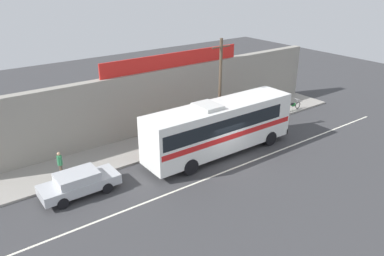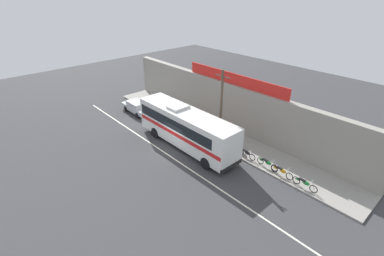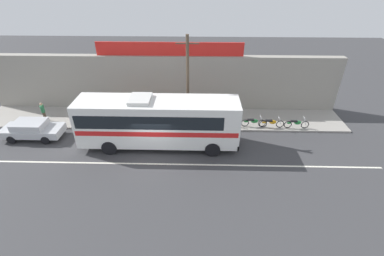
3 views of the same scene
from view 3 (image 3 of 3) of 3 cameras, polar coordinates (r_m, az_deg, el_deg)
name	(u,v)px [view 3 (image 3 of 3)]	position (r m, az deg, el deg)	size (l,w,h in m)	color
ground_plane	(153,157)	(18.94, -8.10, -5.93)	(70.00, 70.00, 0.00)	#3A3A3D
sidewalk_slab	(162,118)	(23.20, -6.23, 2.02)	(30.00, 3.60, 0.14)	gray
storefront_facade	(164,83)	(24.11, -5.94, 9.37)	(30.00, 0.70, 4.80)	gray
storefront_billboard	(169,49)	(23.10, -4.74, 16.17)	(12.07, 0.12, 1.10)	red
road_center_stripe	(152,164)	(18.32, -8.47, -7.44)	(30.00, 0.14, 0.01)	silver
intercity_bus	(157,120)	(18.93, -7.31, 1.63)	(11.06, 2.63, 3.78)	white
parked_car	(32,129)	(23.56, -30.47, -0.20)	(4.36, 1.82, 1.37)	#B7BABF
utility_pole	(188,83)	(20.10, -0.91, 9.40)	(1.60, 0.22, 7.17)	brown
motorcycle_green	(296,123)	(22.89, 21.00, 0.92)	(1.96, 0.56, 0.94)	black
motorcycle_red	(227,122)	(21.74, 7.40, 1.27)	(1.84, 0.56, 0.94)	black
motorcycle_orange	(253,122)	(22.11, 12.70, 1.27)	(1.96, 0.56, 0.94)	black
motorcycle_purple	(271,123)	(22.35, 16.29, 1.07)	(1.96, 0.56, 0.94)	black
pedestrian_by_curb	(206,113)	(21.88, 2.98, 3.15)	(0.30, 0.48, 1.57)	brown
pedestrian_near_shop	(145,112)	(22.32, -9.85, 3.32)	(0.30, 0.48, 1.57)	brown
pedestrian_far_right	(43,111)	(25.25, -28.76, 3.23)	(0.30, 0.48, 1.62)	brown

